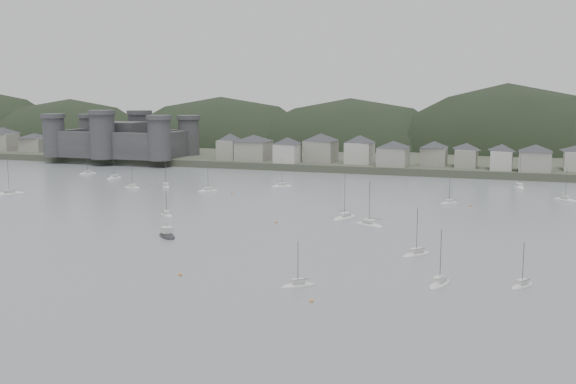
% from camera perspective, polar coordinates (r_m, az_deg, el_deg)
% --- Properties ---
extents(ground, '(900.00, 900.00, 0.00)m').
position_cam_1_polar(ground, '(125.40, -11.47, -7.46)').
color(ground, slate).
rests_on(ground, ground).
extents(far_shore_land, '(900.00, 250.00, 3.00)m').
position_cam_1_polar(far_shore_land, '(404.55, 10.35, 3.67)').
color(far_shore_land, '#383D2D').
rests_on(far_shore_land, ground).
extents(forested_ridge, '(851.55, 103.94, 102.57)m').
position_cam_1_polar(forested_ridge, '(379.91, 10.42, 1.43)').
color(forested_ridge, black).
rests_on(forested_ridge, ground).
extents(castle, '(66.00, 43.00, 20.00)m').
position_cam_1_polar(castle, '(337.60, -13.52, 4.27)').
color(castle, '#38383B').
rests_on(castle, far_shore_land).
extents(waterfront_town, '(451.48, 28.46, 12.92)m').
position_cam_1_polar(waterfront_town, '(288.09, 16.87, 3.01)').
color(waterfront_town, gray).
rests_on(waterfront_town, far_shore_land).
extents(sailboat_lead, '(7.25, 3.52, 9.54)m').
position_cam_1_polar(sailboat_lead, '(247.81, -12.71, 0.37)').
color(sailboat_lead, silver).
rests_on(sailboat_lead, ground).
extents(moored_fleet, '(266.93, 177.71, 13.77)m').
position_cam_1_polar(moored_fleet, '(197.12, -5.65, -1.49)').
color(moored_fleet, silver).
rests_on(moored_fleet, ground).
extents(motor_launch_far, '(8.00, 8.14, 4.00)m').
position_cam_1_polar(motor_launch_far, '(164.10, -9.95, -3.55)').
color(motor_launch_far, black).
rests_on(motor_launch_far, ground).
extents(mooring_buoys, '(159.54, 115.18, 0.70)m').
position_cam_1_polar(mooring_buoys, '(178.62, -2.11, -2.50)').
color(mooring_buoys, '#CB8443').
rests_on(mooring_buoys, ground).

